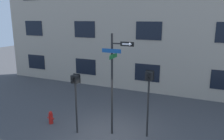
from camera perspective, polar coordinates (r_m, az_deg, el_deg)
ground_plane at (r=9.92m, az=-0.82°, el=-16.90°), size 60.00×60.00×0.00m
street_sign_pole at (r=9.10m, az=0.44°, el=-1.97°), size 1.35×0.76×4.41m
pedestrian_signal_left at (r=9.48m, az=-9.54°, el=-4.83°), size 0.35×0.40×2.69m
pedestrian_signal_right at (r=9.13m, az=9.56°, el=-4.43°), size 0.35×0.40×2.92m
fire_hydrant at (r=11.23m, az=-15.70°, el=-11.87°), size 0.36×0.20×0.64m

